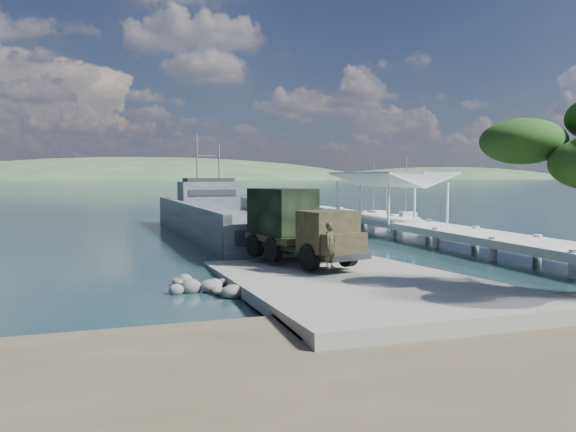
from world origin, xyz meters
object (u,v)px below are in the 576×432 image
object	(u,v)px
pier	(395,215)
sailboat_near	(406,219)
sailboat_far	(374,217)
military_truck	(296,225)
soldier	(331,254)
landing_craft	(233,225)

from	to	relation	value
pier	sailboat_near	bearing A→B (deg)	55.55
pier	sailboat_far	bearing A→B (deg)	70.36
sailboat_far	military_truck	bearing A→B (deg)	-124.37
soldier	pier	bearing A→B (deg)	17.98
landing_craft	pier	bearing A→B (deg)	-17.46
military_truck	sailboat_near	world-z (taller)	sailboat_near
pier	landing_craft	size ratio (longest dim) A/B	1.34
military_truck	landing_craft	bearing A→B (deg)	74.03
military_truck	soldier	world-z (taller)	military_truck
pier	military_truck	world-z (taller)	pier
landing_craft	military_truck	bearing A→B (deg)	-94.11
sailboat_near	sailboat_far	xyz separation A→B (m)	(-1.53, 4.24, -0.03)
pier	landing_craft	distance (m)	13.65
landing_craft	sailboat_far	distance (m)	20.56
soldier	sailboat_far	distance (m)	37.77
pier	military_truck	xyz separation A→B (m)	(-13.69, -14.53, 0.77)
military_truck	soldier	bearing A→B (deg)	-104.89
sailboat_far	pier	bearing A→B (deg)	-110.58
soldier	sailboat_far	size ratio (longest dim) A/B	0.31
soldier	sailboat_near	size ratio (longest dim) A/B	0.29
military_truck	sailboat_near	bearing A→B (deg)	35.60
sailboat_near	landing_craft	bearing A→B (deg)	-148.14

